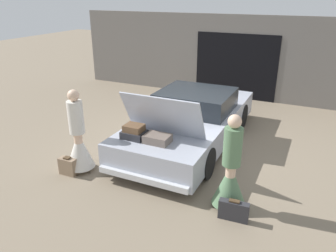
# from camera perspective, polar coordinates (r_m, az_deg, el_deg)

# --- Properties ---
(ground_plane) EXTENTS (40.00, 40.00, 0.00)m
(ground_plane) POSITION_cam_1_polar(r_m,az_deg,el_deg) (8.20, 3.95, -2.74)
(ground_plane) COLOR #7F705B
(garage_wall_back) EXTENTS (12.00, 0.14, 2.80)m
(garage_wall_back) POSITION_cam_1_polar(r_m,az_deg,el_deg) (11.61, 11.86, 11.56)
(garage_wall_back) COLOR slate
(garage_wall_back) RESTS_ON ground_plane
(car) EXTENTS (1.99, 4.91, 1.67)m
(car) POSITION_cam_1_polar(r_m,az_deg,el_deg) (7.99, 4.08, 1.00)
(car) COLOR #B2B7C6
(car) RESTS_ON ground_plane
(person_left) EXTENTS (0.58, 0.58, 1.74)m
(person_left) POSITION_cam_1_polar(r_m,az_deg,el_deg) (6.91, -15.29, -2.81)
(person_left) COLOR beige
(person_left) RESTS_ON ground_plane
(person_right) EXTENTS (0.58, 0.58, 1.71)m
(person_right) POSITION_cam_1_polar(r_m,az_deg,el_deg) (5.64, 10.78, -8.54)
(person_right) COLOR beige
(person_right) RESTS_ON ground_plane
(suitcase_beside_left_person) EXTENTS (0.37, 0.18, 0.39)m
(suitcase_beside_left_person) POSITION_cam_1_polar(r_m,az_deg,el_deg) (7.01, -17.00, -6.70)
(suitcase_beside_left_person) COLOR #8C7259
(suitcase_beside_left_person) RESTS_ON ground_plane
(suitcase_beside_right_person) EXTENTS (0.50, 0.16, 0.37)m
(suitcase_beside_right_person) POSITION_cam_1_polar(r_m,az_deg,el_deg) (5.60, 11.35, -14.25)
(suitcase_beside_right_person) COLOR #2D2D33
(suitcase_beside_right_person) RESTS_ON ground_plane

